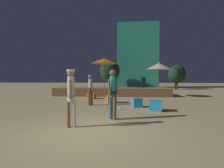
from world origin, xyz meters
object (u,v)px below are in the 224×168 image
(patio_umbrella_0, at_px, (159,66))
(person_2, at_px, (113,92))
(cube_seat_2, at_px, (112,99))
(background_tree_0, at_px, (177,74))
(person_1, at_px, (90,88))
(background_tree_1, at_px, (175,74))
(background_tree_2, at_px, (110,71))
(person_3, at_px, (71,94))
(bistro_chair_1, at_px, (144,81))
(cube_seat_1, at_px, (155,106))
(bistro_chair_0, at_px, (115,81))
(cube_seat_0, at_px, (137,103))
(cube_seat_3, at_px, (91,96))
(frisbee_disc, at_px, (120,108))
(patio_umbrella_1, at_px, (104,61))

(patio_umbrella_0, height_order, person_2, patio_umbrella_0)
(cube_seat_2, relative_size, background_tree_0, 0.20)
(patio_umbrella_0, distance_m, person_2, 9.07)
(person_1, height_order, background_tree_0, background_tree_0)
(background_tree_0, relative_size, background_tree_1, 1.10)
(cube_seat_2, height_order, person_2, person_2)
(patio_umbrella_0, relative_size, background_tree_2, 0.68)
(person_3, bearing_deg, person_1, -98.42)
(bistro_chair_1, bearing_deg, person_1, -136.38)
(cube_seat_2, height_order, bistro_chair_1, bistro_chair_1)
(cube_seat_1, distance_m, person_1, 3.80)
(bistro_chair_0, bearing_deg, cube_seat_0, 55.88)
(background_tree_2, bearing_deg, person_3, -87.94)
(bistro_chair_0, height_order, background_tree_1, background_tree_1)
(cube_seat_0, distance_m, cube_seat_1, 1.31)
(cube_seat_3, xyz_separation_m, person_2, (2.17, -6.68, 0.83))
(bistro_chair_1, height_order, frisbee_disc, bistro_chair_1)
(frisbee_disc, relative_size, background_tree_2, 0.05)
(cube_seat_1, distance_m, person_2, 2.76)
(person_2, xyz_separation_m, background_tree_0, (7.76, 19.38, 1.15))
(bistro_chair_0, height_order, background_tree_0, background_tree_0)
(bistro_chair_1, xyz_separation_m, frisbee_disc, (-1.82, -6.39, -1.31))
(patio_umbrella_1, distance_m, cube_seat_1, 7.45)
(patio_umbrella_0, height_order, background_tree_0, background_tree_0)
(patio_umbrella_1, distance_m, background_tree_2, 10.97)
(patio_umbrella_0, xyz_separation_m, background_tree_2, (-5.12, 10.61, 0.14))
(cube_seat_3, relative_size, person_1, 0.39)
(patio_umbrella_1, xyz_separation_m, bistro_chair_1, (3.37, 0.91, -1.66))
(cube_seat_1, height_order, bistro_chair_1, bistro_chair_1)
(patio_umbrella_0, height_order, person_1, patio_umbrella_0)
(patio_umbrella_0, relative_size, background_tree_1, 0.91)
(cube_seat_1, xyz_separation_m, cube_seat_2, (-2.29, 2.65, -0.00))
(cube_seat_2, bearing_deg, person_2, -84.62)
(background_tree_1, bearing_deg, cube_seat_0, -111.48)
(patio_umbrella_0, relative_size, background_tree_0, 0.83)
(bistro_chair_0, bearing_deg, person_2, 45.47)
(bistro_chair_1, bearing_deg, bistro_chair_0, 153.52)
(cube_seat_0, relative_size, person_3, 0.32)
(person_2, bearing_deg, cube_seat_2, 133.33)
(cube_seat_0, bearing_deg, bistro_chair_0, 103.72)
(person_2, relative_size, bistro_chair_0, 2.06)
(cube_seat_1, bearing_deg, background_tree_2, 102.53)
(cube_seat_1, xyz_separation_m, person_3, (-3.07, -3.04, 0.79))
(person_2, height_order, bistro_chair_1, person_2)
(patio_umbrella_0, height_order, cube_seat_3, patio_umbrella_0)
(cube_seat_1, xyz_separation_m, cube_seat_3, (-4.03, 4.80, -0.04))
(person_1, height_order, bistro_chair_1, person_1)
(cube_seat_3, relative_size, background_tree_2, 0.16)
(cube_seat_1, distance_m, person_3, 4.39)
(frisbee_disc, bearing_deg, background_tree_1, 66.40)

